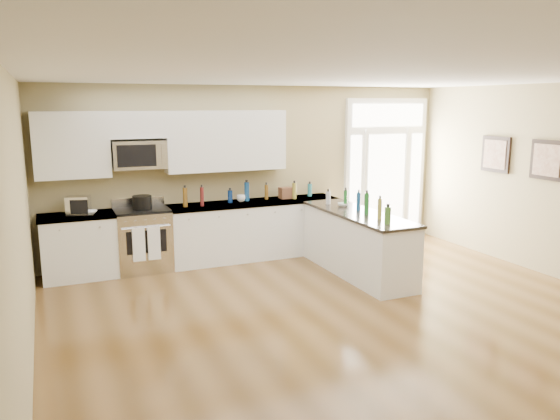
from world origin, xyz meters
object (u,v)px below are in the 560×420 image
object	(u,v)px
peninsula_cabinet	(357,245)
kitchen_range	(143,239)
stockpot	(142,202)
toaster_oven	(78,205)

from	to	relation	value
peninsula_cabinet	kitchen_range	xyz separation A→B (m)	(-2.89, 1.45, 0.04)
stockpot	toaster_oven	xyz separation A→B (m)	(-0.90, 0.02, 0.01)
kitchen_range	stockpot	bearing A→B (deg)	-60.41
peninsula_cabinet	stockpot	xyz separation A→B (m)	(-2.88, 1.43, 0.63)
kitchen_range	toaster_oven	distance (m)	1.07
stockpot	kitchen_range	bearing A→B (deg)	119.59
peninsula_cabinet	toaster_oven	world-z (taller)	toaster_oven
peninsula_cabinet	kitchen_range	world-z (taller)	kitchen_range
stockpot	peninsula_cabinet	bearing A→B (deg)	-26.38
kitchen_range	toaster_oven	xyz separation A→B (m)	(-0.89, -0.00, 0.59)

